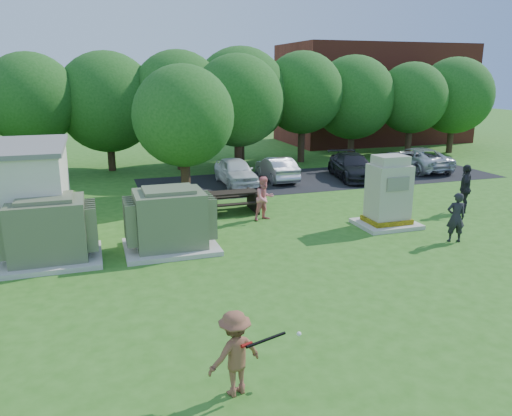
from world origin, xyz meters
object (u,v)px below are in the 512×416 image
object	(u,v)px
picnic_table	(233,199)
person_walking_right	(465,189)
car_white	(236,171)
car_silver_b	(416,159)
transformer_left	(48,232)
batter	(235,353)
transformer_right	(170,221)
person_at_picnic	(264,198)
generator_cabinet	(388,196)
car_silver_a	(277,169)
car_dark	(352,166)
person_by_generator	(456,217)

from	to	relation	value
picnic_table	person_walking_right	distance (m)	9.68
car_white	picnic_table	bearing A→B (deg)	-107.14
picnic_table	car_silver_b	world-z (taller)	car_silver_b
transformer_left	batter	size ratio (longest dim) A/B	1.87
batter	person_walking_right	distance (m)	15.29
transformer_left	transformer_right	bearing A→B (deg)	0.00
person_at_picnic	car_silver_b	size ratio (longest dim) A/B	0.35
transformer_left	generator_cabinet	size ratio (longest dim) A/B	1.11
person_walking_right	car_silver_a	xyz separation A→B (m)	(-5.16, 8.57, -0.37)
generator_cabinet	car_dark	size ratio (longest dim) A/B	0.58
car_white	car_silver_b	size ratio (longest dim) A/B	0.81
generator_cabinet	person_at_picnic	xyz separation A→B (m)	(-4.16, 2.23, -0.31)
person_at_picnic	person_walking_right	world-z (taller)	person_walking_right
transformer_right	car_silver_a	distance (m)	11.80
car_dark	car_silver_a	bearing A→B (deg)	178.99
person_walking_right	car_dark	size ratio (longest dim) A/B	0.44
generator_cabinet	car_silver_b	size ratio (longest dim) A/B	0.55
person_by_generator	car_silver_b	distance (m)	13.63
person_walking_right	car_silver_b	xyz separation A→B (m)	(3.86, 8.75, -0.32)
transformer_left	car_silver_b	world-z (taller)	transformer_left
person_by_generator	car_white	world-z (taller)	person_by_generator
picnic_table	person_at_picnic	bearing A→B (deg)	-58.83
person_by_generator	person_walking_right	size ratio (longest dim) A/B	0.86
generator_cabinet	car_silver_a	world-z (taller)	generator_cabinet
car_silver_a	person_by_generator	bearing A→B (deg)	102.22
person_at_picnic	car_dark	bearing A→B (deg)	24.17
transformer_left	person_by_generator	bearing A→B (deg)	-9.88
transformer_right	batter	bearing A→B (deg)	-90.59
generator_cabinet	car_white	size ratio (longest dim) A/B	0.68
batter	picnic_table	bearing A→B (deg)	-121.24
car_silver_b	transformer_right	bearing A→B (deg)	30.69
transformer_left	car_silver_a	size ratio (longest dim) A/B	0.77
transformer_right	car_silver_a	world-z (taller)	transformer_right
transformer_right	person_at_picnic	world-z (taller)	transformer_right
person_at_picnic	car_dark	xyz separation A→B (m)	(7.29, 6.17, -0.20)
transformer_right	car_silver_b	world-z (taller)	transformer_right
person_at_picnic	car_white	xyz separation A→B (m)	(0.76, 6.84, -0.19)
picnic_table	batter	world-z (taller)	batter
picnic_table	generator_cabinet	bearing A→B (deg)	-36.26
generator_cabinet	person_walking_right	world-z (taller)	generator_cabinet
person_by_generator	car_silver_a	xyz separation A→B (m)	(-2.21, 11.63, -0.23)
person_walking_right	car_silver_a	bearing A→B (deg)	-109.69
picnic_table	car_silver_b	distance (m)	14.26
transformer_left	batter	world-z (taller)	transformer_left
picnic_table	car_dark	distance (m)	9.43
transformer_right	generator_cabinet	world-z (taller)	generator_cabinet
generator_cabinet	car_white	world-z (taller)	generator_cabinet
person_by_generator	person_at_picnic	world-z (taller)	person_at_picnic
person_by_generator	car_silver_a	size ratio (longest dim) A/B	0.45
car_silver_b	person_by_generator	bearing A→B (deg)	60.31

